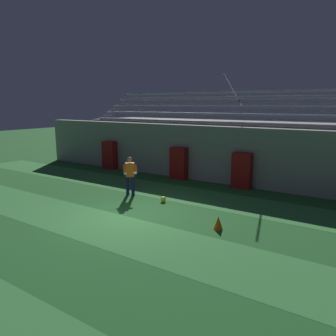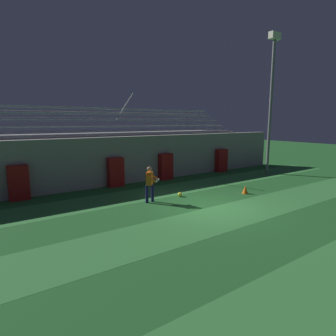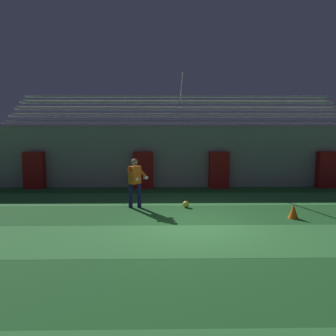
% 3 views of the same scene
% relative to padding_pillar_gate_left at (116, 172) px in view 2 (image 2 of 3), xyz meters
% --- Properties ---
extents(ground_plane, '(80.00, 80.00, 0.00)m').
position_rel_padding_pillar_gate_left_xyz_m(ground_plane, '(1.73, -5.95, -0.83)').
color(ground_plane, '#236028').
extents(turf_stripe_mid, '(28.00, 2.38, 0.01)m').
position_rel_padding_pillar_gate_left_xyz_m(turf_stripe_mid, '(1.73, -7.18, -0.83)').
color(turf_stripe_mid, '#38843D').
rests_on(turf_stripe_mid, ground).
extents(turf_stripe_far, '(28.00, 2.38, 0.01)m').
position_rel_padding_pillar_gate_left_xyz_m(turf_stripe_far, '(1.73, -2.42, -0.83)').
color(turf_stripe_far, '#38843D').
rests_on(turf_stripe_far, ground).
extents(back_wall, '(24.00, 0.60, 2.80)m').
position_rel_padding_pillar_gate_left_xyz_m(back_wall, '(1.73, 0.55, 0.57)').
color(back_wall, '#999691').
rests_on(back_wall, ground).
extents(padding_pillar_gate_left, '(0.89, 0.44, 1.66)m').
position_rel_padding_pillar_gate_left_xyz_m(padding_pillar_gate_left, '(0.00, 0.00, 0.00)').
color(padding_pillar_gate_left, maroon).
rests_on(padding_pillar_gate_left, ground).
extents(padding_pillar_gate_right, '(0.89, 0.44, 1.66)m').
position_rel_padding_pillar_gate_left_xyz_m(padding_pillar_gate_right, '(3.45, 0.00, 0.00)').
color(padding_pillar_gate_right, maroon).
rests_on(padding_pillar_gate_right, ground).
extents(padding_pillar_far_left, '(0.89, 0.44, 1.66)m').
position_rel_padding_pillar_gate_left_xyz_m(padding_pillar_far_left, '(-4.93, 0.00, 0.00)').
color(padding_pillar_far_left, maroon).
rests_on(padding_pillar_far_left, ground).
extents(padding_pillar_far_right, '(0.89, 0.44, 1.66)m').
position_rel_padding_pillar_gate_left_xyz_m(padding_pillar_far_right, '(8.44, 0.00, 0.00)').
color(padding_pillar_far_right, maroon).
rests_on(padding_pillar_far_right, ground).
extents(bleacher_stand, '(18.00, 4.05, 5.43)m').
position_rel_padding_pillar_gate_left_xyz_m(bleacher_stand, '(1.73, 2.89, 0.67)').
color(bleacher_stand, '#999691').
rests_on(bleacher_stand, ground).
extents(floodlight_pole, '(0.90, 0.36, 9.50)m').
position_rel_padding_pillar_gate_left_xyz_m(floodlight_pole, '(10.58, -2.41, 5.04)').
color(floodlight_pole, slate).
rests_on(floodlight_pole, ground).
extents(goalkeeper, '(0.74, 0.74, 1.67)m').
position_rel_padding_pillar_gate_left_xyz_m(goalkeeper, '(-0.05, -3.84, 0.12)').
color(goalkeeper, '#19194C').
rests_on(goalkeeper, ground).
extents(soccer_ball, '(0.22, 0.22, 0.22)m').
position_rel_padding_pillar_gate_left_xyz_m(soccer_ball, '(1.67, -3.85, -0.72)').
color(soccer_ball, yellow).
rests_on(soccer_ball, ground).
extents(traffic_cone, '(0.30, 0.30, 0.42)m').
position_rel_padding_pillar_gate_left_xyz_m(traffic_cone, '(4.78, -5.31, -0.62)').
color(traffic_cone, orange).
rests_on(traffic_cone, ground).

